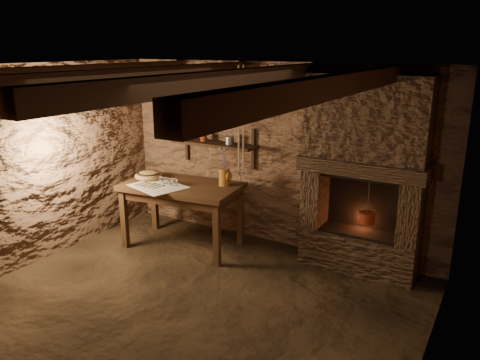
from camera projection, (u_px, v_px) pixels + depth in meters
The scene contains 24 objects.
floor at pixel (185, 308), 4.79m from camera, with size 4.50×4.50×0.00m, color black.
back_wall at pixel (274, 156), 6.12m from camera, with size 4.50×0.04×2.40m, color brown.
left_wall at pixel (30, 167), 5.56m from camera, with size 0.04×4.00×2.40m, color brown.
right_wall at pixel (430, 246), 3.36m from camera, with size 0.04×4.00×2.40m, color brown.
ceiling at pixel (176, 68), 4.13m from camera, with size 4.50×4.00×0.04m, color black.
beam_far_left at pixel (63, 73), 4.89m from camera, with size 0.14×3.95×0.16m, color black.
beam_mid_left at pixel (134, 76), 4.40m from camera, with size 0.14×3.95×0.16m, color black.
beam_mid_right at pixel (224, 80), 3.91m from camera, with size 0.14×3.95×0.16m, color black.
beam_far_right at pixel (339, 85), 3.42m from camera, with size 0.14×3.95×0.16m, color black.
shelf_lower at pixel (214, 144), 6.37m from camera, with size 1.25×0.30×0.04m, color black.
shelf_upper at pixel (213, 111), 6.25m from camera, with size 1.25×0.30×0.04m, color black.
hearth at pixel (364, 170), 5.31m from camera, with size 1.43×0.51×2.30m.
work_table at pixel (183, 213), 6.17m from camera, with size 1.60×1.04×0.86m.
linen_cloth at pixel (158, 186), 5.95m from camera, with size 0.67×0.54×0.01m, color white.
pewter_cutlery_row at pixel (157, 186), 5.93m from camera, with size 0.56×0.21×0.01m, color gray, non-canonical shape.
drinking_glasses at pixel (166, 181), 6.04m from camera, with size 0.21×0.06×0.09m, color white, non-canonical shape.
stoneware_jug at pixel (224, 169), 5.95m from camera, with size 0.17×0.17×0.50m.
wooden_bowl at pixel (149, 176), 6.29m from camera, with size 0.37×0.37×0.13m, color olive.
iron_stockpot at pixel (216, 103), 6.19m from camera, with size 0.25×0.25×0.19m, color #322F2C.
tin_pan at pixel (199, 98), 6.44m from camera, with size 0.26×0.26×0.03m, color gray.
small_kettle at pixel (230, 140), 6.23m from camera, with size 0.16×0.12×0.17m, color gray, non-canonical shape.
rusty_tin at pixel (204, 138), 6.43m from camera, with size 0.10×0.10×0.10m, color #542410.
red_pot at pixel (367, 217), 5.37m from camera, with size 0.21×0.21×0.54m.
hanging_ropes at pixel (241, 120), 5.14m from camera, with size 0.08×0.08×1.20m, color beige, non-canonical shape.
Camera 1 is at (2.65, -3.37, 2.58)m, focal length 35.00 mm.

